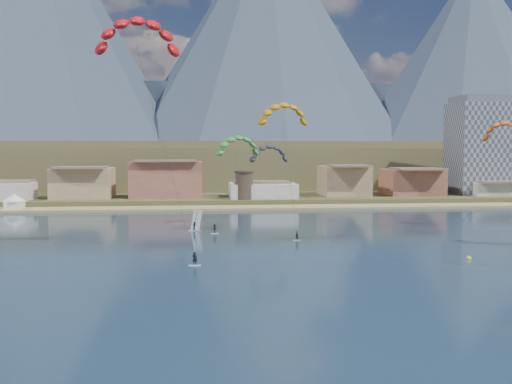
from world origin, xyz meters
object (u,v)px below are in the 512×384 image
Objects in this scene: apartment_tower at (482,146)px; windsurfer at (195,224)px; watchtower at (244,185)px; kitesurfer_green at (238,143)px; kitesurfer_red at (138,31)px; kitesurfer_yellow at (283,111)px; buoy at (469,258)px.

apartment_tower is 7.50× the size of windsurfer.
watchtower is 46.81m from kitesurfer_green.
watchtower is 86.03m from kitesurfer_red.
buoy is at bearing -50.67° from kitesurfer_yellow.
kitesurfer_red is 52.81× the size of buoy.
apartment_tower is 3.72× the size of watchtower.
windsurfer is (-9.31, -7.42, -16.68)m from kitesurfer_green.
kitesurfer_yellow is 1.20× the size of kitesurfer_green.
kitesurfer_red is at bearing -119.42° from kitesurfer_green.
watchtower is at bearing -170.07° from apartment_tower.
apartment_tower is 0.81× the size of kitesurfer_red.
apartment_tower is at bearing 35.12° from windsurfer.
kitesurfer_yellow is at bearing -87.46° from watchtower.
buoy is (26.91, -89.22, -6.24)m from watchtower.
windsurfer is at bearing 157.35° from kitesurfer_yellow.
kitesurfer_red is at bearing -138.52° from apartment_tower.
kitesurfer_red is at bearing -106.86° from watchtower.
kitesurfer_red is (-23.47, -77.47, 29.12)m from watchtower.
watchtower is at bearing 92.54° from kitesurfer_yellow.
kitesurfer_red is at bearing -109.76° from windsurfer.
buoy is (41.40, -36.76, -1.23)m from windsurfer.
windsurfer is (8.98, 25.01, -34.14)m from kitesurfer_red.
kitesurfer_green is at bearing 118.24° from kitesurfer_yellow.
buoy is (32.09, -44.18, -17.90)m from kitesurfer_green.
windsurfer is (-14.49, -52.46, -5.01)m from watchtower.
windsurfer is (-94.49, -66.46, -16.46)m from apartment_tower.
kitesurfer_red is 62.66m from buoy.
kitesurfer_green is 29.66× the size of buoy.
windsurfer is at bearing -105.44° from watchtower.
kitesurfer_yellow is at bearing 129.33° from buoy.
buoy is (24.27, -29.62, -24.00)m from kitesurfer_yellow.
kitesurfer_yellow reaches higher than buoy.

